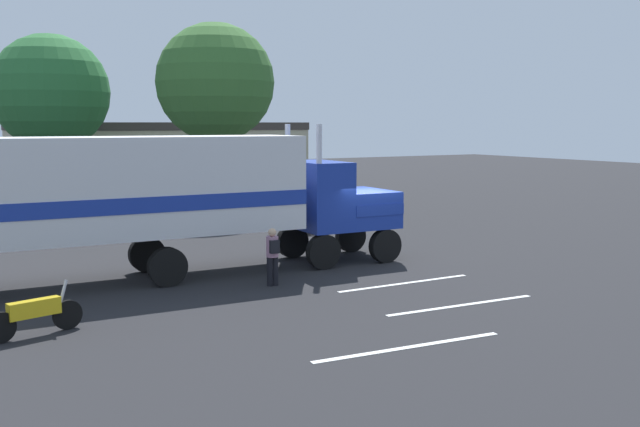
{
  "coord_description": "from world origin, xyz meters",
  "views": [
    {
      "loc": [
        -12.91,
        -19.36,
        4.52
      ],
      "look_at": [
        -1.29,
        0.49,
        1.6
      ],
      "focal_mm": 39.95,
      "sensor_mm": 36.0,
      "label": 1
    }
  ],
  "objects_px": {
    "parked_car": "(71,211)",
    "motorcycle": "(35,314)",
    "tree_left": "(51,92)",
    "person_bystander": "(273,254)",
    "tree_center": "(215,83)",
    "semi_truck": "(159,193)"
  },
  "relations": [
    {
      "from": "semi_truck",
      "to": "parked_car",
      "type": "relative_size",
      "value": 3.02
    },
    {
      "from": "semi_truck",
      "to": "tree_left",
      "type": "relative_size",
      "value": 1.54
    },
    {
      "from": "person_bystander",
      "to": "tree_center",
      "type": "height_order",
      "value": "tree_center"
    },
    {
      "from": "motorcycle",
      "to": "tree_center",
      "type": "distance_m",
      "value": 21.93
    },
    {
      "from": "motorcycle",
      "to": "tree_left",
      "type": "bearing_deg",
      "value": 79.0
    },
    {
      "from": "person_bystander",
      "to": "motorcycle",
      "type": "bearing_deg",
      "value": -165.48
    },
    {
      "from": "person_bystander",
      "to": "tree_center",
      "type": "relative_size",
      "value": 0.17
    },
    {
      "from": "parked_car",
      "to": "motorcycle",
      "type": "relative_size",
      "value": 2.27
    },
    {
      "from": "person_bystander",
      "to": "tree_left",
      "type": "bearing_deg",
      "value": 94.14
    },
    {
      "from": "motorcycle",
      "to": "semi_truck",
      "type": "bearing_deg",
      "value": 45.86
    },
    {
      "from": "tree_left",
      "to": "person_bystander",
      "type": "bearing_deg",
      "value": -85.86
    },
    {
      "from": "semi_truck",
      "to": "tree_center",
      "type": "xyz_separation_m",
      "value": [
        7.3,
        13.51,
        4.0
      ]
    },
    {
      "from": "semi_truck",
      "to": "tree_center",
      "type": "distance_m",
      "value": 15.86
    },
    {
      "from": "tree_center",
      "to": "motorcycle",
      "type": "bearing_deg",
      "value": -122.74
    },
    {
      "from": "parked_car",
      "to": "motorcycle",
      "type": "height_order",
      "value": "parked_car"
    },
    {
      "from": "parked_car",
      "to": "motorcycle",
      "type": "bearing_deg",
      "value": -103.85
    },
    {
      "from": "parked_car",
      "to": "motorcycle",
      "type": "distance_m",
      "value": 16.14
    },
    {
      "from": "semi_truck",
      "to": "motorcycle",
      "type": "height_order",
      "value": "semi_truck"
    },
    {
      "from": "semi_truck",
      "to": "parked_car",
      "type": "xyz_separation_m",
      "value": [
        -0.24,
        11.44,
        -1.72
      ]
    },
    {
      "from": "semi_truck",
      "to": "tree_left",
      "type": "bearing_deg",
      "value": 87.99
    },
    {
      "from": "parked_car",
      "to": "tree_left",
      "type": "distance_m",
      "value": 10.66
    },
    {
      "from": "parked_car",
      "to": "tree_center",
      "type": "relative_size",
      "value": 0.5
    }
  ]
}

